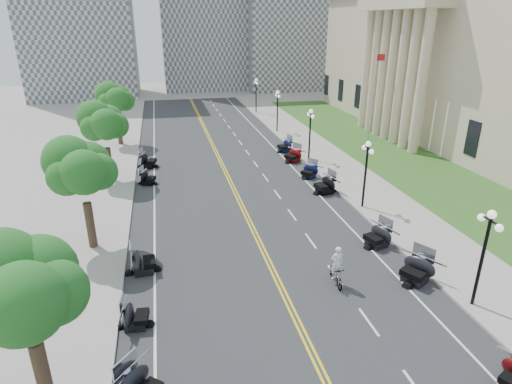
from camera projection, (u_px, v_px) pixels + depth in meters
ground at (261, 246)px, 26.24m from camera, size 160.00×160.00×0.00m
road at (234, 189)px, 35.30m from camera, size 16.00×90.00×0.01m
centerline_yellow_a at (232, 189)px, 35.27m from camera, size 0.12×90.00×0.00m
centerline_yellow_b at (235, 188)px, 35.32m from camera, size 0.12×90.00×0.00m
edge_line_north at (307, 183)px, 36.59m from camera, size 0.12×90.00×0.00m
edge_line_south at (154, 195)px, 34.00m from camera, size 0.12×90.00×0.00m
lane_dash_4 at (369, 322)px, 19.63m from camera, size 0.12×2.00×0.00m
lane_dash_5 at (335, 275)px, 23.25m from camera, size 0.12×2.00×0.00m
lane_dash_6 at (311, 241)px, 26.88m from camera, size 0.12×2.00×0.00m
lane_dash_7 at (292, 215)px, 30.50m from camera, size 0.12×2.00×0.00m
lane_dash_8 at (277, 194)px, 34.13m from camera, size 0.12×2.00×0.00m
lane_dash_9 at (265, 178)px, 37.76m from camera, size 0.12×2.00×0.00m
lane_dash_10 at (256, 164)px, 41.38m from camera, size 0.12×2.00×0.00m
lane_dash_11 at (247, 152)px, 45.01m from camera, size 0.12×2.00×0.00m
lane_dash_12 at (240, 143)px, 48.63m from camera, size 0.12×2.00×0.00m
lane_dash_13 at (234, 134)px, 52.26m from camera, size 0.12×2.00×0.00m
lane_dash_14 at (229, 127)px, 55.88m from camera, size 0.12×2.00×0.00m
lane_dash_15 at (225, 121)px, 59.51m from camera, size 0.12×2.00×0.00m
lane_dash_16 at (220, 115)px, 63.13m from camera, size 0.12×2.00×0.00m
lane_dash_17 at (217, 110)px, 66.76m from camera, size 0.12×2.00×0.00m
lane_dash_18 at (214, 105)px, 70.38m from camera, size 0.12×2.00×0.00m
lane_dash_19 at (211, 101)px, 74.01m from camera, size 0.12×2.00×0.00m
sidewalk_north at (352, 178)px, 37.39m from camera, size 5.00×90.00×0.15m
sidewalk_south at (100, 198)px, 33.15m from camera, size 5.00×90.00×0.15m
lawn at (381, 149)px, 46.07m from camera, size 9.00×60.00×0.10m
civic_building at (487, 58)px, 49.34m from camera, size 26.00×51.00×17.80m
distant_block_a at (79, 20)px, 73.97m from camera, size 18.00×14.00×26.00m
distant_block_b at (202, 10)px, 83.11m from camera, size 16.00×12.00×30.00m
distant_block_c at (294, 31)px, 85.51m from camera, size 20.00×14.00×22.00m
street_lamp_1 at (482, 260)px, 19.76m from camera, size 0.50×1.20×4.90m
street_lamp_2 at (365, 175)px, 30.64m from camera, size 0.50×1.20×4.90m
street_lamp_3 at (310, 135)px, 41.51m from camera, size 0.50×1.20×4.90m
street_lamp_4 at (277, 111)px, 52.39m from camera, size 0.50×1.20×4.90m
street_lamp_5 at (256, 96)px, 63.26m from camera, size 0.50×1.20×4.90m
flagpole at (373, 97)px, 47.96m from camera, size 1.10×0.20×10.00m
tree_1 at (25, 299)px, 13.39m from camera, size 4.80×4.80×9.20m
tree_2 at (82, 175)px, 24.27m from camera, size 4.80×4.80×9.20m
tree_3 at (104, 127)px, 35.14m from camera, size 4.80×4.80×9.20m
tree_4 at (116, 102)px, 46.02m from camera, size 4.80×4.80×9.20m
motorcycle_n_4 at (416, 269)px, 22.41m from camera, size 3.02×3.02×1.54m
motorcycle_n_5 at (377, 235)px, 26.02m from camera, size 2.60×2.60×1.45m
motorcycle_n_7 at (325, 184)px, 34.10m from camera, size 2.59×2.59×1.54m
motorcycle_n_8 at (309, 171)px, 37.52m from camera, size 2.66×2.66×1.32m
motorcycle_n_9 at (293, 155)px, 41.74m from camera, size 2.83×2.83×1.45m
motorcycle_n_10 at (285, 145)px, 44.99m from camera, size 2.47×2.47×1.43m
motorcycle_s_4 at (135, 315)px, 19.13m from camera, size 1.99×1.99×1.26m
motorcycle_s_5 at (143, 260)px, 23.29m from camera, size 2.21×2.21×1.45m
motorcycle_s_8 at (148, 177)px, 36.01m from camera, size 2.34×2.34×1.27m
motorcycle_s_9 at (148, 160)px, 40.18m from camera, size 2.64×2.64×1.51m
bicycle at (336, 275)px, 22.25m from camera, size 0.63×1.91×1.13m
cyclist_rider at (338, 250)px, 21.70m from camera, size 0.68×0.45×1.87m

